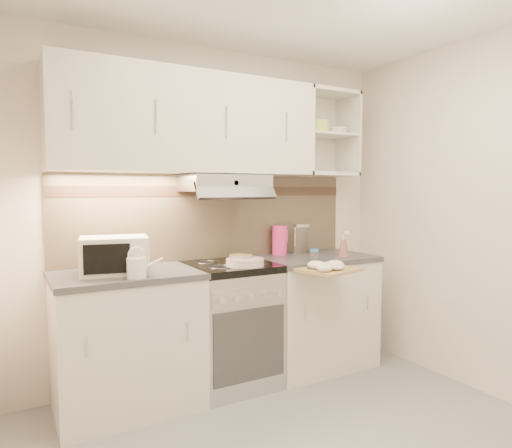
% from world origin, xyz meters
% --- Properties ---
extents(room_shell, '(3.04, 2.84, 2.52)m').
position_xyz_m(room_shell, '(0.00, 0.37, 1.63)').
color(room_shell, silver).
rests_on(room_shell, ground).
extents(base_cabinet_left, '(0.90, 0.60, 0.86)m').
position_xyz_m(base_cabinet_left, '(-0.75, 1.10, 0.43)').
color(base_cabinet_left, silver).
rests_on(base_cabinet_left, ground).
extents(worktop_left, '(0.92, 0.62, 0.04)m').
position_xyz_m(worktop_left, '(-0.75, 1.10, 0.88)').
color(worktop_left, '#47474C').
rests_on(worktop_left, base_cabinet_left).
extents(base_cabinet_right, '(0.90, 0.60, 0.86)m').
position_xyz_m(base_cabinet_right, '(0.75, 1.10, 0.43)').
color(base_cabinet_right, silver).
rests_on(base_cabinet_right, ground).
extents(worktop_right, '(0.92, 0.62, 0.04)m').
position_xyz_m(worktop_right, '(0.75, 1.10, 0.88)').
color(worktop_right, '#47474C').
rests_on(worktop_right, base_cabinet_right).
extents(electric_range, '(0.60, 0.60, 0.90)m').
position_xyz_m(electric_range, '(0.00, 1.10, 0.45)').
color(electric_range, '#B7B7BC').
rests_on(electric_range, ground).
extents(microwave, '(0.46, 0.38, 0.23)m').
position_xyz_m(microwave, '(-0.82, 1.10, 1.02)').
color(microwave, silver).
rests_on(microwave, worktop_left).
extents(watering_can, '(0.22, 0.11, 0.19)m').
position_xyz_m(watering_can, '(-0.73, 0.88, 0.97)').
color(watering_can, white).
rests_on(watering_can, worktop_left).
extents(plate_stack, '(0.27, 0.27, 0.06)m').
position_xyz_m(plate_stack, '(0.04, 0.96, 0.93)').
color(plate_stack, silver).
rests_on(plate_stack, electric_range).
extents(bread_loaf, '(0.18, 0.18, 0.04)m').
position_xyz_m(bread_loaf, '(0.12, 1.17, 0.92)').
color(bread_loaf, '#B1693E').
rests_on(bread_loaf, electric_range).
extents(pink_pitcher, '(0.13, 0.12, 0.24)m').
position_xyz_m(pink_pitcher, '(0.55, 1.30, 1.02)').
color(pink_pitcher, '#ED2F89').
rests_on(pink_pitcher, worktop_right).
extents(glass_jar, '(0.13, 0.13, 0.25)m').
position_xyz_m(glass_jar, '(0.73, 1.24, 1.03)').
color(glass_jar, white).
rests_on(glass_jar, worktop_right).
extents(spice_jar, '(0.06, 0.06, 0.09)m').
position_xyz_m(spice_jar, '(0.59, 0.88, 0.95)').
color(spice_jar, silver).
rests_on(spice_jar, worktop_right).
extents(spray_bottle, '(0.08, 0.08, 0.22)m').
position_xyz_m(spray_bottle, '(0.93, 0.96, 0.99)').
color(spray_bottle, pink).
rests_on(spray_bottle, worktop_right).
extents(cutting_board, '(0.46, 0.43, 0.02)m').
position_xyz_m(cutting_board, '(0.56, 0.68, 0.87)').
color(cutting_board, tan).
rests_on(cutting_board, base_cabinet_right).
extents(dish_towel, '(0.32, 0.30, 0.07)m').
position_xyz_m(dish_towel, '(0.53, 0.63, 0.92)').
color(dish_towel, beige).
rests_on(dish_towel, cutting_board).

